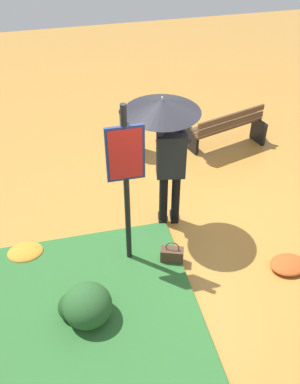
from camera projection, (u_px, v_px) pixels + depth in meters
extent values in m
plane|color=#B27A33|center=(186.00, 221.00, 6.56)|extent=(18.00, 18.00, 0.00)
cylinder|color=black|center=(176.00, 198.00, 6.30)|extent=(0.12, 0.12, 0.86)
cylinder|color=black|center=(163.00, 200.00, 6.27)|extent=(0.12, 0.12, 0.86)
cube|color=black|center=(174.00, 217.00, 6.58)|extent=(0.15, 0.24, 0.08)
cube|color=black|center=(162.00, 218.00, 6.54)|extent=(0.15, 0.24, 0.08)
cube|color=#232328|center=(171.00, 155.00, 5.82)|extent=(0.42, 0.30, 0.64)
sphere|color=#8C664C|center=(172.00, 124.00, 5.53)|extent=(0.20, 0.20, 0.20)
ellipsoid|color=black|center=(172.00, 122.00, 5.51)|extent=(0.20, 0.20, 0.15)
cylinder|color=#232328|center=(187.00, 138.00, 5.74)|extent=(0.18, 0.13, 0.18)
cylinder|color=#232328|center=(184.00, 132.00, 5.69)|extent=(0.24, 0.11, 0.33)
cube|color=black|center=(179.00, 124.00, 5.57)|extent=(0.07, 0.03, 0.14)
cylinder|color=#232328|center=(159.00, 141.00, 5.63)|extent=(0.11, 0.10, 0.09)
cylinder|color=#232328|center=(161.00, 135.00, 5.57)|extent=(0.10, 0.09, 0.23)
cylinder|color=#A5A5AD|center=(162.00, 113.00, 5.37)|extent=(0.02, 0.02, 0.41)
cone|color=black|center=(162.00, 106.00, 5.31)|extent=(0.96, 0.96, 0.16)
sphere|color=#A5A5AD|center=(162.00, 97.00, 5.24)|extent=(0.02, 0.02, 0.02)
cylinder|color=black|center=(127.00, 192.00, 5.26)|extent=(0.07, 0.07, 2.30)
cube|color=navy|center=(125.00, 154.00, 4.90)|extent=(0.44, 0.04, 0.70)
cube|color=red|center=(126.00, 155.00, 4.89)|extent=(0.38, 0.01, 0.64)
cube|color=#4C3323|center=(172.00, 256.00, 5.85)|extent=(0.33, 0.23, 0.24)
torus|color=#4C3323|center=(172.00, 247.00, 5.75)|extent=(0.17, 0.07, 0.18)
cube|color=black|center=(258.00, 131.00, 8.13)|extent=(0.16, 0.36, 0.44)
cube|color=black|center=(192.00, 140.00, 7.90)|extent=(0.16, 0.36, 0.44)
cube|color=#513823|center=(225.00, 121.00, 7.96)|extent=(1.37, 0.49, 0.04)
cube|color=#513823|center=(227.00, 124.00, 7.87)|extent=(1.37, 0.49, 0.04)
cube|color=#513823|center=(229.00, 127.00, 7.78)|extent=(1.37, 0.49, 0.04)
cube|color=#513823|center=(231.00, 124.00, 7.68)|extent=(1.35, 0.44, 0.10)
cube|color=#513823|center=(232.00, 116.00, 7.59)|extent=(1.35, 0.44, 0.10)
cylinder|color=#4C4C51|center=(132.00, 133.00, 7.75)|extent=(0.40, 0.40, 0.80)
torus|color=black|center=(131.00, 111.00, 7.49)|extent=(0.42, 0.42, 0.04)
ellipsoid|color=#285628|center=(88.00, 305.00, 5.07)|extent=(0.57, 0.57, 0.51)
ellipsoid|color=#1E421E|center=(73.00, 307.00, 5.16)|extent=(0.34, 0.34, 0.34)
ellipsoid|color=#C68428|center=(25.00, 252.00, 6.00)|extent=(0.48, 0.38, 0.11)
ellipsoid|color=#B74C1E|center=(288.00, 265.00, 5.82)|extent=(0.49, 0.39, 0.11)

